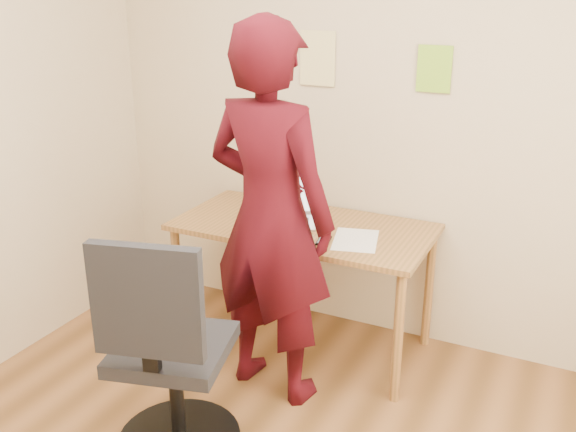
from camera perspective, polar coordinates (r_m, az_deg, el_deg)
The scene contains 10 objects.
room at distance 2.02m, azimuth -6.11°, elevation 1.35°, with size 3.58×3.58×2.78m.
desk at distance 3.55m, azimuth 1.37°, elevation -2.07°, with size 1.40×0.70×0.74m.
laptop at distance 3.56m, azimuth -0.25°, elevation 0.35°, with size 0.43×0.41×0.24m.
paper_sheet at distance 3.33m, azimuth 6.02°, elevation -2.12°, with size 0.22×0.32×0.00m, color white.
phone at distance 3.30m, azimuth 3.20°, elevation -2.20°, with size 0.08×0.13×0.01m.
wall_note_left at distance 3.80m, azimuth -1.55°, elevation 14.37°, with size 0.21×0.00×0.30m, color #EAD98C.
wall_note_mid at distance 3.68m, azimuth 2.63°, elevation 13.82°, with size 0.21×0.00×0.30m, color #EAD98C.
wall_note_right at distance 3.47m, azimuth 12.86°, elevation 12.62°, with size 0.18×0.00×0.24m, color #8CCB2D.
office_chair at distance 2.85m, azimuth -10.63°, elevation -12.84°, with size 0.58×0.59×1.07m.
person at distance 3.06m, azimuth -1.60°, elevation -0.09°, with size 0.68×0.45×1.87m, color #3A070E.
Camera 1 is at (1.03, -1.62, 2.00)m, focal length 40.00 mm.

